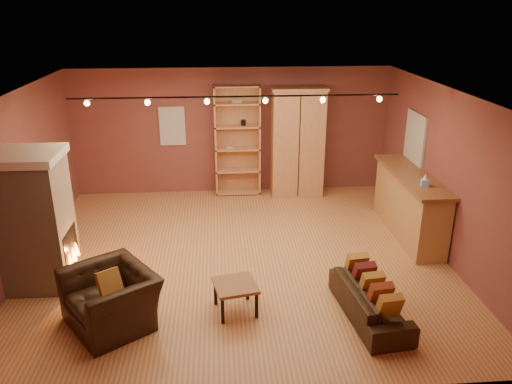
{
  "coord_description": "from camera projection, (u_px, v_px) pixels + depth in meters",
  "views": [
    {
      "loc": [
        -0.3,
        -7.63,
        4.12
      ],
      "look_at": [
        0.31,
        0.2,
        1.11
      ],
      "focal_mm": 35.0,
      "sensor_mm": 36.0,
      "label": 1
    }
  ],
  "objects": [
    {
      "name": "floor",
      "position": [
        239.0,
        257.0,
        8.59
      ],
      "size": [
        7.0,
        7.0,
        0.0
      ],
      "primitive_type": "plane",
      "color": "#A66B3B",
      "rests_on": "ground"
    },
    {
      "name": "ceiling",
      "position": [
        237.0,
        94.0,
        7.59
      ],
      "size": [
        7.0,
        7.0,
        0.0
      ],
      "primitive_type": "plane",
      "rotation": [
        3.14,
        0.0,
        0.0
      ],
      "color": "brown",
      "rests_on": "back_wall"
    },
    {
      "name": "back_wall",
      "position": [
        231.0,
        131.0,
        11.12
      ],
      "size": [
        7.0,
        0.02,
        2.8
      ],
      "primitive_type": "cube",
      "color": "brown",
      "rests_on": "floor"
    },
    {
      "name": "left_wall",
      "position": [
        16.0,
        186.0,
        7.84
      ],
      "size": [
        0.02,
        6.5,
        2.8
      ],
      "primitive_type": "cube",
      "color": "brown",
      "rests_on": "floor"
    },
    {
      "name": "right_wall",
      "position": [
        447.0,
        175.0,
        8.35
      ],
      "size": [
        0.02,
        6.5,
        2.8
      ],
      "primitive_type": "cube",
      "color": "brown",
      "rests_on": "floor"
    },
    {
      "name": "fireplace",
      "position": [
        36.0,
        220.0,
        7.44
      ],
      "size": [
        1.01,
        0.98,
        2.12
      ],
      "color": "tan",
      "rests_on": "floor"
    },
    {
      "name": "back_window",
      "position": [
        172.0,
        126.0,
        10.95
      ],
      "size": [
        0.56,
        0.04,
        0.86
      ],
      "primitive_type": "cube",
      "color": "silver",
      "rests_on": "back_wall"
    },
    {
      "name": "bookcase",
      "position": [
        237.0,
        139.0,
        11.06
      ],
      "size": [
        1.0,
        0.39,
        2.45
      ],
      "color": "tan",
      "rests_on": "floor"
    },
    {
      "name": "armoire",
      "position": [
        297.0,
        142.0,
        11.0
      ],
      "size": [
        1.19,
        0.68,
        2.42
      ],
      "color": "tan",
      "rests_on": "floor"
    },
    {
      "name": "bar_counter",
      "position": [
        409.0,
        204.0,
        9.23
      ],
      "size": [
        0.66,
        2.5,
        1.2
      ],
      "color": "tan",
      "rests_on": "floor"
    },
    {
      "name": "tissue_box",
      "position": [
        425.0,
        181.0,
        8.38
      ],
      "size": [
        0.15,
        0.15,
        0.22
      ],
      "rotation": [
        0.0,
        0.0,
        -0.25
      ],
      "color": "#8FBAE5",
      "rests_on": "bar_counter"
    },
    {
      "name": "right_window",
      "position": [
        415.0,
        139.0,
        9.56
      ],
      "size": [
        0.05,
        0.9,
        1.0
      ],
      "primitive_type": "cube",
      "color": "silver",
      "rests_on": "right_wall"
    },
    {
      "name": "loveseat",
      "position": [
        371.0,
        295.0,
        6.86
      ],
      "size": [
        0.66,
        1.67,
        0.71
      ],
      "rotation": [
        0.0,
        0.0,
        1.69
      ],
      "color": "black",
      "rests_on": "floor"
    },
    {
      "name": "armchair",
      "position": [
        110.0,
        290.0,
        6.65
      ],
      "size": [
        1.31,
        1.4,
        1.03
      ],
      "rotation": [
        0.0,
        0.0,
        -0.95
      ],
      "color": "black",
      "rests_on": "floor"
    },
    {
      "name": "coffee_table",
      "position": [
        235.0,
        288.0,
        6.97
      ],
      "size": [
        0.68,
        0.68,
        0.43
      ],
      "rotation": [
        0.0,
        0.0,
        0.2
      ],
      "color": "brown",
      "rests_on": "floor"
    },
    {
      "name": "track_rail",
      "position": [
        236.0,
        99.0,
        7.82
      ],
      "size": [
        5.2,
        0.09,
        0.13
      ],
      "color": "black",
      "rests_on": "ceiling"
    }
  ]
}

